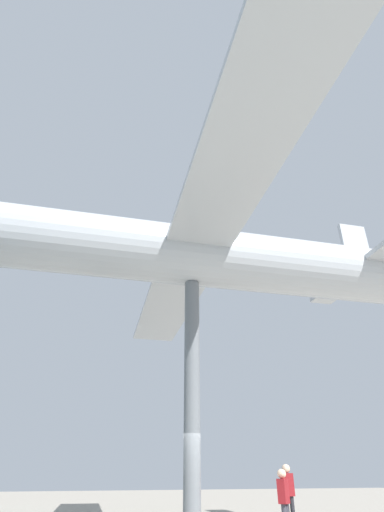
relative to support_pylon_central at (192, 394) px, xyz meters
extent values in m
cylinder|color=slate|center=(0.00, 0.00, 0.00)|extent=(0.47, 0.47, 7.10)
cylinder|color=#B2B7BC|center=(0.00, 0.00, 4.59)|extent=(3.47, 15.12, 2.07)
cube|color=#B2B7BC|center=(0.00, 0.00, 4.59)|extent=(19.50, 3.96, 0.18)
cube|color=#B2B7BC|center=(-0.62, -6.57, 4.74)|extent=(6.27, 1.58, 0.18)
cube|color=#B2B7BC|center=(-0.62, -6.57, 5.78)|extent=(0.28, 1.11, 1.98)
cube|color=maroon|center=(0.09, -2.74, -2.45)|extent=(0.43, 0.44, 0.61)
sphere|color=beige|center=(0.09, -2.74, -2.02)|extent=(0.25, 0.25, 0.25)
cylinder|color=#232328|center=(2.20, -4.02, -3.11)|extent=(0.14, 0.14, 0.88)
cylinder|color=#232328|center=(2.16, -4.19, -3.11)|extent=(0.14, 0.14, 0.88)
cube|color=maroon|center=(2.18, -4.11, -2.34)|extent=(0.32, 0.44, 0.68)
sphere|color=beige|center=(2.18, -4.11, -1.86)|extent=(0.27, 0.27, 0.27)
camera|label=1|loc=(-11.47, 3.81, -2.06)|focal=28.00mm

